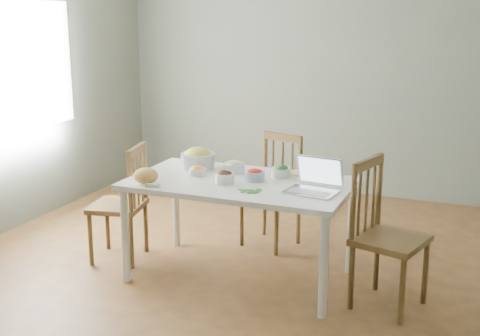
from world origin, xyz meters
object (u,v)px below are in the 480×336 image
at_px(chair_far, 270,192).
at_px(chair_right, 391,236).
at_px(dining_table, 240,230).
at_px(bowl_squash, 198,158).
at_px(laptop, 311,177).
at_px(bread_boule, 146,176).
at_px(chair_left, 117,203).

xyz_separation_m(chair_far, chair_right, (1.17, -0.81, 0.04)).
distance_m(dining_table, chair_right, 1.16).
xyz_separation_m(chair_right, bowl_squash, (-1.62, 0.30, 0.34)).
xyz_separation_m(chair_right, laptop, (-0.57, -0.04, 0.38)).
height_order(chair_right, bread_boule, chair_right).
xyz_separation_m(dining_table, bread_boule, (-0.62, -0.33, 0.45)).
distance_m(chair_right, laptop, 0.68).
relative_size(chair_far, chair_right, 0.93).
distance_m(chair_far, laptop, 1.12).
xyz_separation_m(chair_far, chair_left, (-1.06, -0.78, -0.00)).
xyz_separation_m(chair_far, laptop, (0.61, -0.85, 0.41)).
height_order(bread_boule, bowl_squash, bowl_squash).
relative_size(chair_left, bread_boule, 5.30).
distance_m(bread_boule, laptop, 1.23).
height_order(chair_left, chair_right, chair_right).
bearing_deg(chair_left, bowl_squash, 101.40).
height_order(chair_far, chair_left, chair_far).
xyz_separation_m(dining_table, laptop, (0.59, -0.11, 0.51)).
xyz_separation_m(chair_far, bowl_squash, (-0.45, -0.51, 0.38)).
distance_m(chair_left, laptop, 1.72).
bearing_deg(bowl_squash, chair_far, 48.48).
relative_size(dining_table, bread_boule, 9.10).
xyz_separation_m(bread_boule, bowl_squash, (0.15, 0.57, 0.02)).
bearing_deg(chair_right, bowl_squash, 94.63).
bearing_deg(laptop, dining_table, 176.29).
relative_size(chair_left, laptop, 2.77).
xyz_separation_m(bowl_squash, laptop, (1.05, -0.34, 0.04)).
bearing_deg(dining_table, bowl_squash, 153.13).
height_order(dining_table, laptop, laptop).
bearing_deg(dining_table, laptop, -10.33).
bearing_deg(dining_table, chair_far, 91.48).
distance_m(dining_table, bowl_squash, 0.71).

